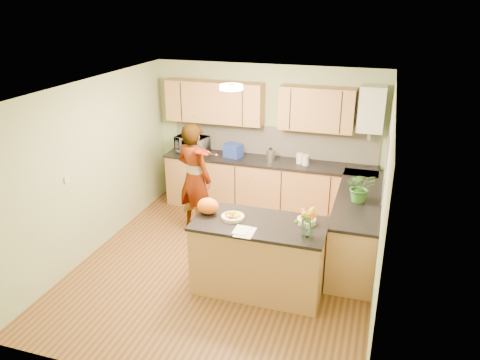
% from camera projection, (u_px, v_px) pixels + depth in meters
% --- Properties ---
extents(floor, '(4.50, 4.50, 0.00)m').
position_uv_depth(floor, '(226.00, 266.00, 6.58)').
color(floor, '#553618').
rests_on(floor, ground).
extents(ceiling, '(4.00, 4.50, 0.02)m').
position_uv_depth(ceiling, '(223.00, 88.00, 5.66)').
color(ceiling, white).
rests_on(ceiling, wall_back).
extents(wall_back, '(4.00, 0.02, 2.50)m').
position_uv_depth(wall_back, '(267.00, 137.00, 8.12)').
color(wall_back, '#9BAB7A').
rests_on(wall_back, floor).
extents(wall_front, '(4.00, 0.02, 2.50)m').
position_uv_depth(wall_front, '(141.00, 275.00, 4.13)').
color(wall_front, '#9BAB7A').
rests_on(wall_front, floor).
extents(wall_left, '(0.02, 4.50, 2.50)m').
position_uv_depth(wall_left, '(93.00, 168.00, 6.68)').
color(wall_left, '#9BAB7A').
rests_on(wall_left, floor).
extents(wall_right, '(0.02, 4.50, 2.50)m').
position_uv_depth(wall_right, '(383.00, 203.00, 5.56)').
color(wall_right, '#9BAB7A').
rests_on(wall_right, floor).
extents(back_counter, '(3.64, 0.62, 0.94)m').
position_uv_depth(back_counter, '(268.00, 186.00, 8.11)').
color(back_counter, '#AD7B45').
rests_on(back_counter, floor).
extents(right_counter, '(0.62, 2.24, 0.94)m').
position_uv_depth(right_counter, '(357.00, 226.00, 6.69)').
color(right_counter, '#AD7B45').
rests_on(right_counter, floor).
extents(splashback, '(3.60, 0.02, 0.52)m').
position_uv_depth(splashback, '(273.00, 141.00, 8.09)').
color(splashback, beige).
rests_on(splashback, back_counter).
extents(upper_cabinets, '(3.20, 0.34, 0.70)m').
position_uv_depth(upper_cabinets, '(255.00, 105.00, 7.79)').
color(upper_cabinets, '#AD7B45').
rests_on(upper_cabinets, wall_back).
extents(boiler, '(0.40, 0.30, 0.86)m').
position_uv_depth(boiler, '(372.00, 109.00, 7.26)').
color(boiler, silver).
rests_on(boiler, wall_back).
extents(window_right, '(0.01, 1.30, 1.05)m').
position_uv_depth(window_right, '(387.00, 163.00, 5.99)').
color(window_right, silver).
rests_on(window_right, wall_right).
extents(light_switch, '(0.02, 0.09, 0.09)m').
position_uv_depth(light_switch, '(67.00, 180.00, 6.13)').
color(light_switch, silver).
rests_on(light_switch, wall_left).
extents(ceiling_lamp, '(0.30, 0.30, 0.07)m').
position_uv_depth(ceiling_lamp, '(231.00, 87.00, 5.94)').
color(ceiling_lamp, '#FFEABF').
rests_on(ceiling_lamp, ceiling).
extents(peninsula_island, '(1.65, 0.84, 0.94)m').
position_uv_depth(peninsula_island, '(259.00, 256.00, 5.93)').
color(peninsula_island, '#AD7B45').
rests_on(peninsula_island, floor).
extents(fruit_dish, '(0.29, 0.29, 0.10)m').
position_uv_depth(fruit_dish, '(233.00, 216.00, 5.84)').
color(fruit_dish, beige).
rests_on(fruit_dish, peninsula_island).
extents(orange_bowl, '(0.23, 0.23, 0.13)m').
position_uv_depth(orange_bowl, '(306.00, 219.00, 5.71)').
color(orange_bowl, beige).
rests_on(orange_bowl, peninsula_island).
extents(flower_vase, '(0.26, 0.26, 0.47)m').
position_uv_depth(flower_vase, '(307.00, 212.00, 5.31)').
color(flower_vase, silver).
rests_on(flower_vase, peninsula_island).
extents(orange_bag, '(0.32, 0.29, 0.21)m').
position_uv_depth(orange_bag, '(208.00, 206.00, 5.95)').
color(orange_bag, orange).
rests_on(orange_bag, peninsula_island).
extents(papers, '(0.22, 0.29, 0.01)m').
position_uv_depth(papers, '(245.00, 232.00, 5.51)').
color(papers, white).
rests_on(papers, peninsula_island).
extents(violinist, '(0.75, 0.63, 1.76)m').
position_uv_depth(violinist, '(194.00, 178.00, 7.33)').
color(violinist, '#DCA786').
rests_on(violinist, floor).
extents(violin, '(0.62, 0.54, 0.15)m').
position_uv_depth(violin, '(200.00, 151.00, 6.88)').
color(violin, '#580E05').
rests_on(violin, violinist).
extents(microwave, '(0.60, 0.47, 0.30)m').
position_uv_depth(microwave, '(192.00, 144.00, 8.27)').
color(microwave, silver).
rests_on(microwave, back_counter).
extents(blue_box, '(0.34, 0.29, 0.23)m').
position_uv_depth(blue_box, '(233.00, 150.00, 8.06)').
color(blue_box, '#203795').
rests_on(blue_box, back_counter).
extents(kettle, '(0.14, 0.14, 0.27)m').
position_uv_depth(kettle, '(270.00, 155.00, 7.86)').
color(kettle, '#BABABF').
rests_on(kettle, back_counter).
extents(jar_cream, '(0.12, 0.12, 0.17)m').
position_uv_depth(jar_cream, '(300.00, 158.00, 7.76)').
color(jar_cream, beige).
rests_on(jar_cream, back_counter).
extents(jar_white, '(0.13, 0.13, 0.18)m').
position_uv_depth(jar_white, '(306.00, 160.00, 7.68)').
color(jar_white, silver).
rests_on(jar_white, back_counter).
extents(potted_plant, '(0.44, 0.40, 0.42)m').
position_uv_depth(potted_plant, '(361.00, 187.00, 6.28)').
color(potted_plant, '#337125').
rests_on(potted_plant, right_counter).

